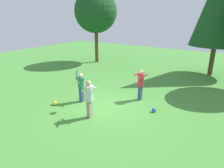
% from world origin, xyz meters
% --- Properties ---
extents(ground_plane, '(40.00, 40.00, 0.00)m').
position_xyz_m(ground_plane, '(0.00, 0.00, 0.00)').
color(ground_plane, '#478C38').
extents(person_thrower, '(0.65, 0.64, 1.75)m').
position_xyz_m(person_thrower, '(-1.58, -0.35, 0.94)').
color(person_thrower, '#38476B').
rests_on(person_thrower, ground_plane).
extents(person_catcher, '(0.71, 0.64, 1.79)m').
position_xyz_m(person_catcher, '(-0.07, -1.49, 1.06)').
color(person_catcher, gray).
rests_on(person_catcher, ground_plane).
extents(person_bystander, '(0.73, 0.75, 1.71)m').
position_xyz_m(person_bystander, '(0.95, 1.64, 1.02)').
color(person_bystander, '#38476B').
rests_on(person_bystander, ground_plane).
extents(frisbee, '(0.33, 0.32, 0.11)m').
position_xyz_m(frisbee, '(-1.11, -1.14, 1.41)').
color(frisbee, orange).
extents(ball_yellow, '(0.23, 0.23, 0.23)m').
position_xyz_m(ball_yellow, '(-2.42, -1.48, 0.12)').
color(ball_yellow, yellow).
rests_on(ball_yellow, ground_plane).
extents(ball_blue, '(0.22, 0.22, 0.22)m').
position_xyz_m(ball_blue, '(2.20, 0.64, 0.11)').
color(ball_blue, blue).
rests_on(ball_blue, ground_plane).
extents(tree_far_left, '(3.96, 3.96, 6.77)m').
position_xyz_m(tree_far_left, '(-6.84, 7.77, 4.77)').
color(tree_far_left, brown).
rests_on(tree_far_left, ground_plane).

